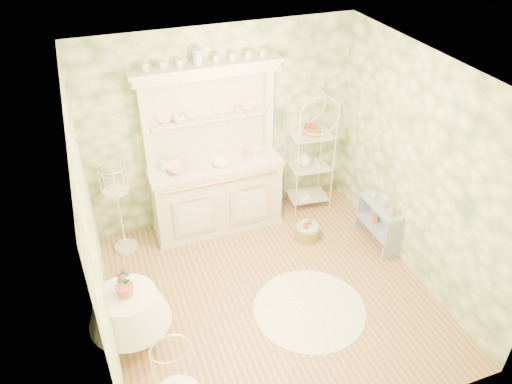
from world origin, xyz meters
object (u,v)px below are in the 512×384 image
object	(u,v)px
bakers_rack	(311,147)
kitchen_dresser	(214,154)
floor_basket	(307,232)
side_shelf	(378,224)
round_table	(130,317)
birdcage_stand	(118,201)

from	to	relation	value
bakers_rack	kitchen_dresser	bearing A→B (deg)	-172.35
kitchen_dresser	bakers_rack	bearing A→B (deg)	1.33
kitchen_dresser	floor_basket	size ratio (longest dim) A/B	7.62
side_shelf	kitchen_dresser	bearing A→B (deg)	143.40
kitchen_dresser	bakers_rack	size ratio (longest dim) A/B	1.18
round_table	floor_basket	xyz separation A→B (m)	(2.48, 0.98, -0.29)
bakers_rack	side_shelf	xyz separation A→B (m)	(0.49, -1.14, -0.67)
round_table	kitchen_dresser	bearing A→B (deg)	49.78
kitchen_dresser	side_shelf	xyz separation A→B (m)	(1.88, -1.11, -0.84)
bakers_rack	floor_basket	bearing A→B (deg)	-108.26
floor_basket	round_table	bearing A→B (deg)	-158.51
bakers_rack	round_table	distance (m)	3.34
side_shelf	bakers_rack	bearing A→B (deg)	106.98
bakers_rack	round_table	xyz separation A→B (m)	(-2.81, -1.71, -0.58)
kitchen_dresser	birdcage_stand	size ratio (longest dim) A/B	1.53
kitchen_dresser	side_shelf	bearing A→B (deg)	-30.48
side_shelf	birdcage_stand	world-z (taller)	birdcage_stand
side_shelf	birdcage_stand	distance (m)	3.37
birdcage_stand	floor_basket	size ratio (longest dim) A/B	4.99
side_shelf	round_table	distance (m)	3.35
kitchen_dresser	birdcage_stand	world-z (taller)	kitchen_dresser
kitchen_dresser	side_shelf	world-z (taller)	kitchen_dresser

